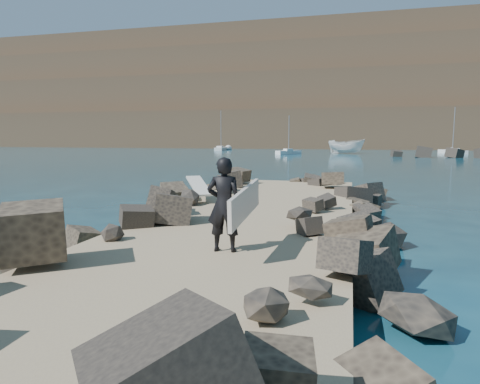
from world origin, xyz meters
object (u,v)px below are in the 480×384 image
at_px(sailboat_e, 221,149).
at_px(boat_imported, 346,146).
at_px(surfer_with_board, 227,204).
at_px(surfboard_resting, 199,189).

bearing_deg(sailboat_e, boat_imported, -24.70).
bearing_deg(boat_imported, surfer_with_board, -162.54).
distance_m(boat_imported, sailboat_e, 29.57).
bearing_deg(sailboat_e, surfer_with_board, -72.83).
distance_m(surfboard_resting, sailboat_e, 78.17).
height_order(surfer_with_board, sailboat_e, sailboat_e).
bearing_deg(boat_imported, surfboard_resting, -165.52).
distance_m(surfboard_resting, boat_imported, 62.78).
xyz_separation_m(surfer_with_board, sailboat_e, (-25.27, 81.75, -1.25)).
bearing_deg(boat_imported, sailboat_e, 84.08).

